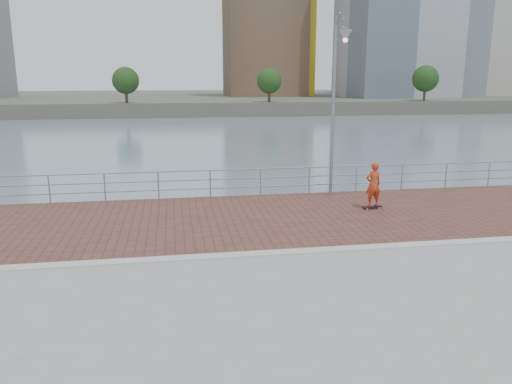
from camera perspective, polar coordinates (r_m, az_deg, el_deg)
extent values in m
plane|color=slate|center=(14.53, 1.35, -14.58)|extent=(400.00, 400.00, 0.00)
cube|color=brown|center=(17.09, -0.89, -3.04)|extent=(40.00, 6.80, 0.02)
cube|color=#B7B5AD|center=(13.71, 1.40, -7.03)|extent=(40.00, 0.40, 0.06)
cube|color=#4C5142|center=(135.29, -8.63, 10.44)|extent=(320.00, 95.00, 2.50)
cylinder|color=#8C9EA8|center=(20.63, -22.55, 0.29)|extent=(0.06, 0.06, 1.10)
cylinder|color=#8C9EA8|center=(20.26, -16.90, 0.51)|extent=(0.06, 0.06, 1.10)
cylinder|color=#8C9EA8|center=(20.10, -11.09, 0.73)|extent=(0.06, 0.06, 1.10)
cylinder|color=#8C9EA8|center=(20.14, -5.24, 0.94)|extent=(0.06, 0.06, 1.10)
cylinder|color=#8C9EA8|center=(20.39, 0.52, 1.14)|extent=(0.06, 0.06, 1.10)
cylinder|color=#8C9EA8|center=(20.84, 6.09, 1.33)|extent=(0.06, 0.06, 1.10)
cylinder|color=#8C9EA8|center=(21.47, 11.37, 1.49)|extent=(0.06, 0.06, 1.10)
cylinder|color=#8C9EA8|center=(22.28, 16.31, 1.63)|extent=(0.06, 0.06, 1.10)
cylinder|color=#8C9EA8|center=(23.24, 20.88, 1.75)|extent=(0.06, 0.06, 1.10)
cylinder|color=#8C9EA8|center=(24.34, 25.06, 1.85)|extent=(0.06, 0.06, 1.10)
cylinder|color=#8C9EA8|center=(20.13, -2.36, 2.58)|extent=(39.00, 0.05, 0.05)
cylinder|color=#8C9EA8|center=(20.20, -2.35, 1.53)|extent=(39.00, 0.05, 0.05)
cylinder|color=#8C9EA8|center=(20.28, -2.34, 0.53)|extent=(39.00, 0.05, 0.05)
cylinder|color=gray|center=(20.21, 8.80, 8.94)|extent=(0.13, 0.13, 6.72)
cylinder|color=gray|center=(19.74, 9.68, 18.58)|extent=(0.08, 1.12, 0.08)
cone|color=#B2B2AD|center=(19.19, 10.22, 18.06)|extent=(0.49, 0.49, 0.39)
cube|color=black|center=(18.79, 13.13, -1.65)|extent=(0.78, 0.31, 0.03)
cylinder|color=beige|center=(18.62, 12.59, -1.89)|extent=(0.06, 0.05, 0.06)
cylinder|color=beige|center=(18.87, 13.86, -1.76)|extent=(0.06, 0.05, 0.06)
cylinder|color=beige|center=(18.73, 12.38, -1.79)|extent=(0.06, 0.05, 0.06)
cylinder|color=beige|center=(18.98, 13.64, -1.66)|extent=(0.06, 0.05, 0.06)
imported|color=#C13C19|center=(18.60, 13.26, 0.84)|extent=(0.65, 0.48, 1.65)
cube|color=brown|center=(125.19, 0.88, 18.00)|extent=(18.00, 18.00, 30.70)
cylinder|color=#473323|center=(90.00, -14.61, 10.94)|extent=(0.50, 0.50, 3.55)
sphere|color=#193814|center=(89.97, -14.68, 12.23)|extent=(4.56, 4.56, 4.56)
cylinder|color=#473323|center=(91.37, 1.52, 11.34)|extent=(0.50, 0.50, 3.46)
sphere|color=#193814|center=(91.34, 1.52, 12.58)|extent=(4.45, 4.45, 4.45)
cylinder|color=#473323|center=(101.47, 18.71, 10.93)|extent=(0.50, 0.50, 3.83)
sphere|color=#193814|center=(101.44, 18.80, 12.17)|extent=(4.92, 4.92, 4.92)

